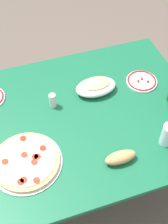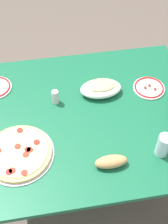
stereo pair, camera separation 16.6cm
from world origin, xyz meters
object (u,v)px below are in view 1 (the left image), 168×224
at_px(dining_table, 84,127).
at_px(pepperoni_pizza, 26,161).
at_px(baked_pasta_dish, 96,86).
at_px(spice_shaker, 53,100).
at_px(bread_loaf, 120,157).
at_px(water_glass, 168,135).
at_px(side_plate_far, 142,81).

distance_m(dining_table, pepperoni_pizza, 0.43).
relative_size(baked_pasta_dish, spice_shaker, 2.76).
bearing_deg(bread_loaf, dining_table, -76.81).
relative_size(pepperoni_pizza, spice_shaker, 4.07).
xyz_separation_m(dining_table, baked_pasta_dish, (-0.12, -0.15, 0.15)).
relative_size(pepperoni_pizza, water_glass, 2.73).
bearing_deg(side_plate_far, baked_pasta_dish, -3.27).
bearing_deg(dining_table, pepperoni_pizza, 28.25).
relative_size(pepperoni_pizza, baked_pasta_dish, 1.47).
relative_size(dining_table, spice_shaker, 14.96).
xyz_separation_m(pepperoni_pizza, bread_loaf, (-0.44, 0.13, 0.02)).
bearing_deg(bread_loaf, baked_pasta_dish, -95.60).
bearing_deg(spice_shaker, side_plate_far, -178.61).
xyz_separation_m(side_plate_far, spice_shaker, (0.56, 0.01, 0.03)).
height_order(side_plate_far, bread_loaf, bread_loaf).
distance_m(baked_pasta_dish, water_glass, 0.50).
relative_size(water_glass, spice_shaker, 1.49).
bearing_deg(side_plate_far, bread_loaf, 54.06).
bearing_deg(baked_pasta_dish, side_plate_far, 176.73).
relative_size(dining_table, side_plate_far, 6.97).
xyz_separation_m(pepperoni_pizza, water_glass, (-0.70, 0.10, 0.05)).
height_order(dining_table, water_glass, water_glass).
bearing_deg(water_glass, baked_pasta_dish, -64.49).
xyz_separation_m(side_plate_far, bread_loaf, (0.34, 0.47, 0.02)).
bearing_deg(pepperoni_pizza, dining_table, -151.75).
relative_size(dining_table, pepperoni_pizza, 3.68).
bearing_deg(dining_table, spice_shaker, -41.15).
xyz_separation_m(pepperoni_pizza, baked_pasta_dish, (-0.49, -0.35, 0.03)).
bearing_deg(water_glass, bread_loaf, 6.23).
distance_m(side_plate_far, spice_shaker, 0.56).
bearing_deg(baked_pasta_dish, pepperoni_pizza, 35.68).
bearing_deg(baked_pasta_dish, spice_shaker, 6.43).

